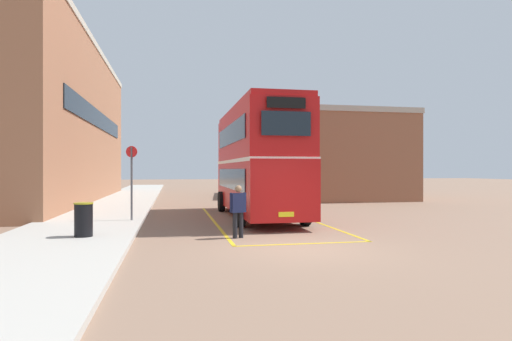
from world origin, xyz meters
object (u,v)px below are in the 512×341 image
object	(u,v)px
litter_bin	(84,220)
bus_stop_sign	(132,176)
single_deck_bus	(257,175)
pedestrian_boarding	(238,208)
double_decker_bus	(257,160)

from	to	relation	value
litter_bin	bus_stop_sign	size ratio (longest dim) A/B	0.35
single_deck_bus	pedestrian_boarding	xyz separation A→B (m)	(-4.69, -20.57, -0.72)
pedestrian_boarding	bus_stop_sign	bearing A→B (deg)	129.62
pedestrian_boarding	litter_bin	size ratio (longest dim) A/B	1.63
double_decker_bus	litter_bin	size ratio (longest dim) A/B	9.81
pedestrian_boarding	litter_bin	xyz separation A→B (m)	(-4.51, 0.28, -0.29)
single_deck_bus	bus_stop_sign	xyz separation A→B (m)	(-8.20, -16.32, 0.21)
single_deck_bus	litter_bin	world-z (taller)	single_deck_bus
single_deck_bus	pedestrian_boarding	size ratio (longest dim) A/B	6.04
single_deck_bus	litter_bin	xyz separation A→B (m)	(-9.20, -20.28, -1.00)
double_decker_bus	pedestrian_boarding	distance (m)	5.88
double_decker_bus	pedestrian_boarding	xyz separation A→B (m)	(-1.67, -5.41, -1.59)
single_deck_bus	bus_stop_sign	world-z (taller)	single_deck_bus
double_decker_bus	litter_bin	bearing A→B (deg)	-140.38
litter_bin	double_decker_bus	bearing A→B (deg)	39.62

